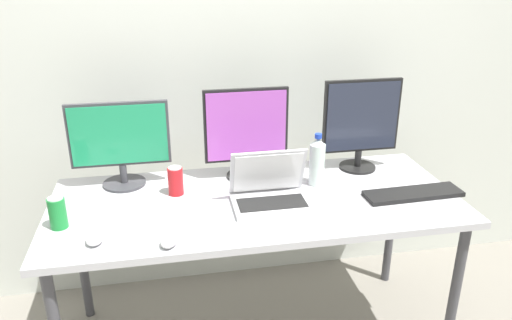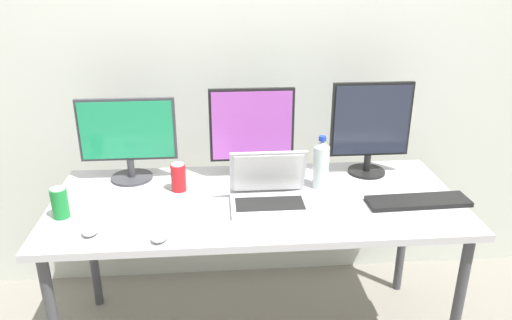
{
  "view_description": "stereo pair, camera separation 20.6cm",
  "coord_description": "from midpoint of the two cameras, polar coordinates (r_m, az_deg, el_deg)",
  "views": [
    {
      "loc": [
        -0.36,
        -1.88,
        1.7
      ],
      "look_at": [
        0.0,
        0.0,
        0.92
      ],
      "focal_mm": 35.0,
      "sensor_mm": 36.0,
      "label": 1
    },
    {
      "loc": [
        -0.15,
        -1.91,
        1.7
      ],
      "look_at": [
        0.0,
        0.0,
        0.92
      ],
      "focal_mm": 35.0,
      "sensor_mm": 36.0,
      "label": 2
    }
  ],
  "objects": [
    {
      "name": "water_bottle",
      "position": [
        2.23,
        4.38,
        -0.24
      ],
      "size": [
        0.07,
        0.07,
        0.24
      ],
      "color": "silver",
      "rests_on": "work_desk"
    },
    {
      "name": "wall_back",
      "position": [
        2.53,
        -4.97,
        13.01
      ],
      "size": [
        7.0,
        0.08,
        2.6
      ],
      "primitive_type": "cube",
      "color": "silver",
      "rests_on": "ground"
    },
    {
      "name": "laptop_silver",
      "position": [
        2.08,
        -1.25,
        -3.67
      ],
      "size": [
        0.32,
        0.23,
        0.23
      ],
      "color": "silver",
      "rests_on": "work_desk"
    },
    {
      "name": "mouse_by_laptop",
      "position": [
        1.85,
        -13.1,
        -9.03
      ],
      "size": [
        0.08,
        0.11,
        0.04
      ],
      "primitive_type": "ellipsoid",
      "rotation": [
        0.0,
        0.0,
        -0.27
      ],
      "color": "silver",
      "rests_on": "work_desk"
    },
    {
      "name": "monitor_right",
      "position": [
        2.39,
        9.53,
        4.24
      ],
      "size": [
        0.37,
        0.18,
        0.44
      ],
      "color": "black",
      "rests_on": "work_desk"
    },
    {
      "name": "monitor_left",
      "position": [
        2.3,
        -17.81,
        1.99
      ],
      "size": [
        0.44,
        0.19,
        0.39
      ],
      "color": "#38383D",
      "rests_on": "work_desk"
    },
    {
      "name": "soda_can_by_laptop",
      "position": [
        2.08,
        -24.44,
        -5.59
      ],
      "size": [
        0.07,
        0.07,
        0.13
      ],
      "color": "#197F33",
      "rests_on": "work_desk"
    },
    {
      "name": "keyboard_main",
      "position": [
        2.24,
        15.03,
        -3.79
      ],
      "size": [
        0.43,
        0.14,
        0.02
      ],
      "primitive_type": "cube",
      "rotation": [
        0.0,
        0.0,
        0.04
      ],
      "color": "black",
      "rests_on": "work_desk"
    },
    {
      "name": "mouse_by_keyboard",
      "position": [
        1.95,
        -20.92,
        -8.43
      ],
      "size": [
        0.07,
        0.1,
        0.04
      ],
      "primitive_type": "ellipsoid",
      "rotation": [
        0.0,
        0.0,
        -0.02
      ],
      "color": "silver",
      "rests_on": "work_desk"
    },
    {
      "name": "work_desk",
      "position": [
        2.17,
        -2.74,
        -5.96
      ],
      "size": [
        1.73,
        0.75,
        0.74
      ],
      "color": "#424247",
      "rests_on": "ground"
    },
    {
      "name": "soda_can_near_keyboard",
      "position": [
        2.2,
        -11.85,
        -2.41
      ],
      "size": [
        0.07,
        0.07,
        0.13
      ],
      "color": "red",
      "rests_on": "work_desk"
    },
    {
      "name": "monitor_center",
      "position": [
        2.27,
        -3.69,
        3.18
      ],
      "size": [
        0.39,
        0.19,
        0.42
      ],
      "color": "black",
      "rests_on": "work_desk"
    }
  ]
}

